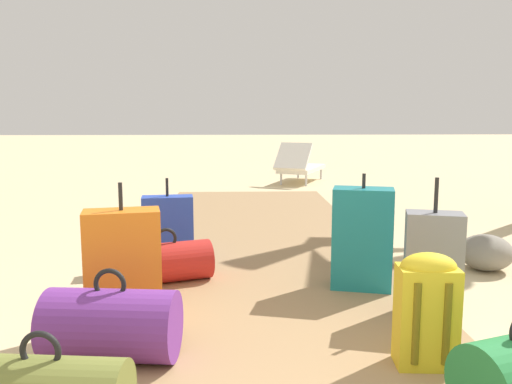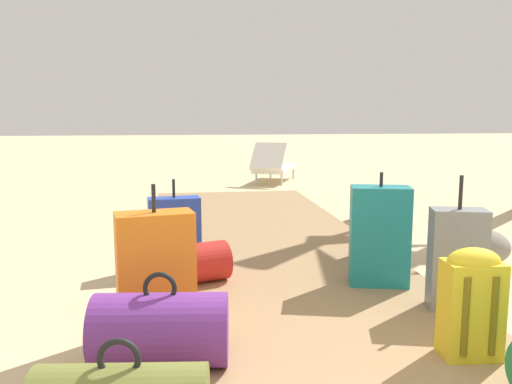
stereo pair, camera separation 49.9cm
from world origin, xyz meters
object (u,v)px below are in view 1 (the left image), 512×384
Objects in this scene: suitcase_blue at (168,227)px; lounge_chair at (300,166)px; suitcase_orange at (123,265)px; suitcase_teal at (362,238)px; backpack_black at (373,229)px; backpack_yellow at (427,307)px; duffel_bag_purple at (112,325)px; suitcase_grey at (433,264)px; duffel_bag_red at (166,262)px.

lounge_chair is (1.81, 5.51, -0.02)m from suitcase_blue.
suitcase_teal is at bearing 18.77° from suitcase_orange.
suitcase_teal is at bearing -30.62° from suitcase_blue.
backpack_black is 0.86× the size of backpack_yellow.
backpack_black reaches higher than duffel_bag_purple.
suitcase_grey is 1.50× the size of backpack_yellow.
suitcase_grey reaches higher than suitcase_orange.
suitcase_grey is 1.28m from backpack_black.
suitcase_grey is at bearing 67.16° from backpack_yellow.
suitcase_blue is 0.41× the size of lounge_chair.
suitcase_blue is 1.40m from suitcase_orange.
duffel_bag_purple is 7.66m from lounge_chair.
backpack_yellow is (-0.24, -1.92, 0.04)m from backpack_black.
duffel_bag_red is 1.97m from backpack_yellow.
lounge_chair is at bearing 87.66° from backpack_yellow.
backpack_black is (-0.03, 1.28, -0.07)m from suitcase_grey.
suitcase_teal reaches higher than backpack_yellow.
duffel_bag_purple is 1.55m from backpack_yellow.
backpack_black is at bearing -90.68° from lounge_chair.
suitcase_orange is 1.46× the size of backpack_yellow.
backpack_black is (1.67, 0.56, 0.11)m from duffel_bag_red.
duffel_bag_purple is 0.84× the size of suitcase_teal.
suitcase_teal reaches higher than duffel_bag_red.
suitcase_grey is at bearing -38.42° from suitcase_blue.
suitcase_grey reaches higher than backpack_yellow.
duffel_bag_purple is at bearing -164.03° from suitcase_grey.
suitcase_teal is (-0.27, -0.74, 0.10)m from backpack_black.
lounge_chair is at bearing 86.94° from suitcase_teal.
suitcase_blue is at bearing 126.23° from backpack_yellow.
suitcase_orange reaches higher than duffel_bag_purple.
suitcase_blue reaches higher than duffel_bag_red.
suitcase_blue is 0.83× the size of suitcase_orange.
backpack_yellow is at bearing -22.27° from suitcase_orange.
backpack_yellow is at bearing -4.62° from duffel_bag_purple.
suitcase_teal is 0.49× the size of lounge_chair.
backpack_yellow is (1.50, -2.04, 0.03)m from suitcase_blue.
suitcase_orange is at bearing -145.22° from backpack_black.
suitcase_blue is 0.96× the size of duffel_bag_red.
duffel_bag_purple is 0.41× the size of lounge_chair.
backpack_yellow reaches higher than duffel_bag_purple.
lounge_chair reaches higher than backpack_black.
lounge_chair is at bearing 89.32° from backpack_black.
suitcase_teal is at bearing -93.06° from lounge_chair.
duffel_bag_purple is 2.53m from backpack_black.
suitcase_orange is 1.21× the size of duffel_bag_purple.
suitcase_orange reaches higher than suitcase_teal.
suitcase_orange is 7.16m from lounge_chair.
suitcase_orange is 1.02× the size of suitcase_teal.
suitcase_orange is at bearing -161.23° from suitcase_teal.
lounge_chair is (1.85, 7.43, 0.07)m from duffel_bag_purple.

